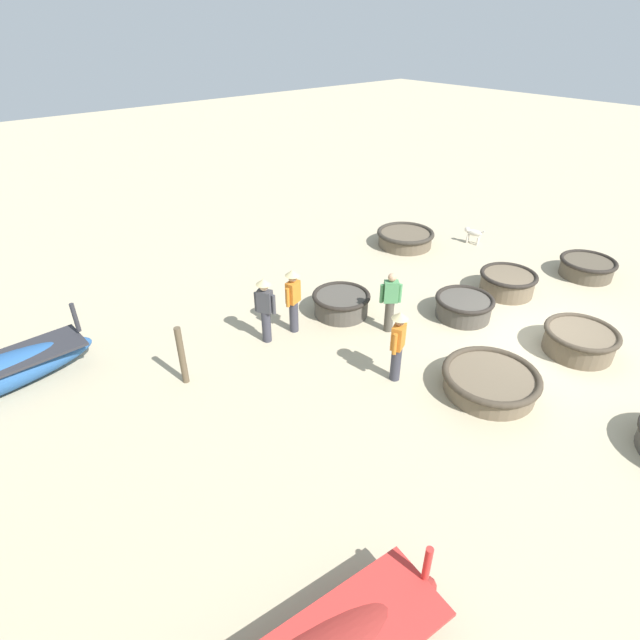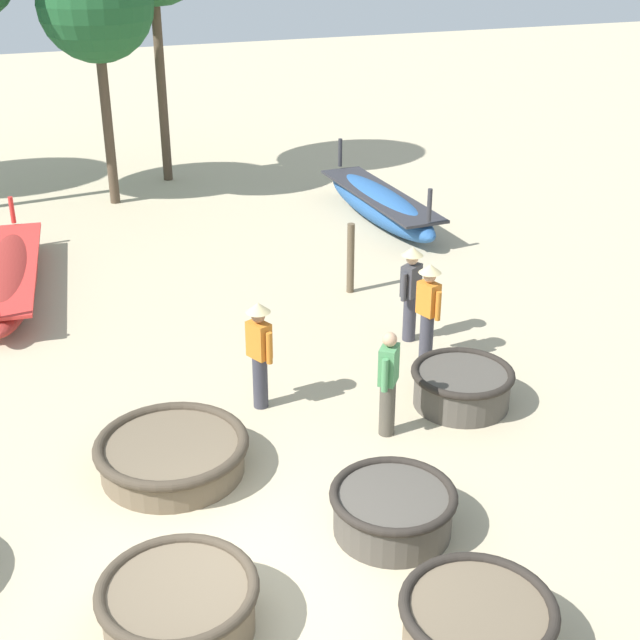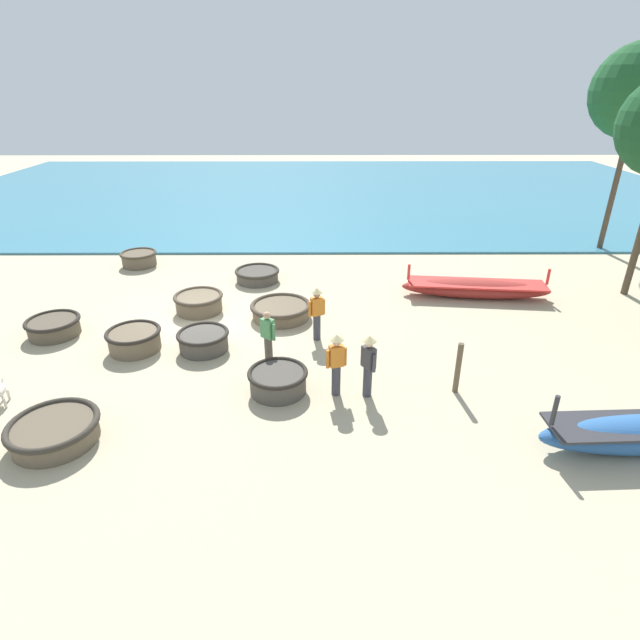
# 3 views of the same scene
# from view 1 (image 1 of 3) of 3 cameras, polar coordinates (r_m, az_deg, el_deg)

# --- Properties ---
(ground_plane) EXTENTS (80.00, 80.00, 0.00)m
(ground_plane) POSITION_cam_1_polar(r_m,az_deg,el_deg) (13.11, 23.14, -2.22)
(ground_plane) COLOR #BCAD8C
(coracle_nearest) EXTENTS (1.56, 1.56, 0.62)m
(coracle_nearest) POSITION_cam_1_polar(r_m,az_deg,el_deg) (14.93, 20.63, 4.06)
(coracle_nearest) COLOR brown
(coracle_nearest) RESTS_ON ground
(coracle_beside_post) EXTENTS (1.65, 1.65, 0.61)m
(coracle_beside_post) POSITION_cam_1_polar(r_m,az_deg,el_deg) (12.97, 27.56, -2.04)
(coracle_beside_post) COLOR brown
(coracle_beside_post) RESTS_ON ground
(coracle_far_left) EXTENTS (1.60, 1.60, 0.54)m
(coracle_far_left) POSITION_cam_1_polar(r_m,az_deg,el_deg) (16.96, 28.21, 5.37)
(coracle_far_left) COLOR brown
(coracle_far_left) RESTS_ON ground
(coracle_tilted) EXTENTS (2.01, 2.01, 0.49)m
(coracle_tilted) POSITION_cam_1_polar(r_m,az_deg,el_deg) (10.97, 18.88, -6.59)
(coracle_tilted) COLOR brown
(coracle_tilted) RESTS_ON ground
(coracle_front_right) EXTENTS (1.50, 1.50, 0.57)m
(coracle_front_right) POSITION_cam_1_polar(r_m,az_deg,el_deg) (13.39, 16.12, 1.53)
(coracle_front_right) COLOR #4C473F
(coracle_front_right) RESTS_ON ground
(coracle_center) EXTENTS (1.52, 1.52, 0.59)m
(coracle_center) POSITION_cam_1_polar(r_m,az_deg,el_deg) (13.01, 2.43, 1.97)
(coracle_center) COLOR #4C473F
(coracle_center) RESTS_ON ground
(coracle_front_left) EXTENTS (1.92, 1.92, 0.52)m
(coracle_front_left) POSITION_cam_1_polar(r_m,az_deg,el_deg) (17.30, 9.70, 9.26)
(coracle_front_left) COLOR brown
(coracle_front_left) RESTS_ON ground
(fisherman_hauling) EXTENTS (0.36, 0.51, 1.67)m
(fisherman_hauling) POSITION_cam_1_polar(r_m,az_deg,el_deg) (11.97, -3.08, 2.66)
(fisherman_hauling) COLOR #383842
(fisherman_hauling) RESTS_ON ground
(fisherman_standing_left) EXTENTS (0.38, 0.44, 1.57)m
(fisherman_standing_left) POSITION_cam_1_polar(r_m,az_deg,el_deg) (12.15, 8.03, 2.18)
(fisherman_standing_left) COLOR #4C473D
(fisherman_standing_left) RESTS_ON ground
(fisherman_by_coracle) EXTENTS (0.36, 0.49, 1.67)m
(fisherman_by_coracle) POSITION_cam_1_polar(r_m,az_deg,el_deg) (10.44, 8.89, -2.50)
(fisherman_by_coracle) COLOR #383842
(fisherman_by_coracle) RESTS_ON ground
(fisherman_standing_right) EXTENTS (0.46, 0.37, 1.67)m
(fisherman_standing_right) POSITION_cam_1_polar(r_m,az_deg,el_deg) (11.64, -6.29, 1.58)
(fisherman_standing_right) COLOR #383842
(fisherman_standing_right) RESTS_ON ground
(dog) EXTENTS (0.66, 0.35, 0.55)m
(dog) POSITION_cam_1_polar(r_m,az_deg,el_deg) (17.98, 17.06, 9.48)
(dog) COLOR beige
(dog) RESTS_ON ground
(mooring_post_inland) EXTENTS (0.14, 0.14, 1.36)m
(mooring_post_inland) POSITION_cam_1_polar(r_m,az_deg,el_deg) (10.78, -15.52, -3.94)
(mooring_post_inland) COLOR brown
(mooring_post_inland) RESTS_ON ground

